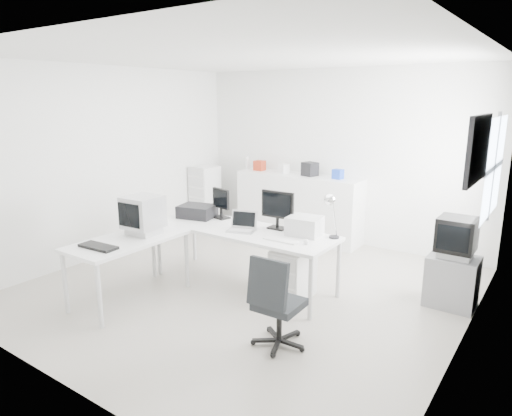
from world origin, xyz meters
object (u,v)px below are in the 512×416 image
Objects in this scene: office_chair at (279,300)px; tv_cabinet at (452,281)px; sideboard at (298,206)px; laptop at (241,223)px; laser_printer at (305,226)px; lcd_monitor_large at (278,211)px; lcd_monitor_small at (221,204)px; crt_tv at (457,238)px; inkjet_printer at (197,211)px; crt_monitor at (143,216)px; main_desk at (243,257)px; side_desk at (130,269)px; drawer_pedestal at (293,273)px; filing_cabinet at (205,197)px.

tv_cabinet is at bearing 56.61° from office_chair.
sideboard is at bearing 154.89° from tv_cabinet.
laptop is 0.77m from laser_printer.
lcd_monitor_large reaches higher than office_chair.
sideboard is at bearing 99.59° from lcd_monitor_small.
tv_cabinet is at bearing 0.00° from crt_tv.
office_chair is (0.80, -1.22, -0.51)m from lcd_monitor_large.
inkjet_printer is at bearing -174.15° from lcd_monitor_large.
laser_printer is 2.33m from sideboard.
lcd_monitor_large is 0.48m from laptop.
lcd_monitor_small is at bearing 178.73° from lcd_monitor_large.
laptop and laser_printer have the same top height.
crt_monitor reaches higher than laptop.
inkjet_printer is at bearing 150.37° from office_chair.
main_desk is 5.48× the size of crt_monitor.
side_desk is 2.33× the size of drawer_pedestal.
crt_tv is 3.06m from sideboard.
drawer_pedestal is 1.02× the size of tv_cabinet.
lcd_monitor_large reaches higher than inkjet_printer.
filing_cabinet is (-2.24, 1.89, -0.30)m from laptop.
crt_monitor reaches higher than filing_cabinet.
sideboard reaches higher than crt_tv.
lcd_monitor_large is at bearing -67.65° from sideboard.
main_desk is at bearing -145.73° from lcd_monitor_large.
laser_printer is at bearing 7.56° from laptop.
lcd_monitor_small is 0.85× the size of lcd_monitor_large.
inkjet_printer is 0.92m from laptop.
lcd_monitor_small reaches higher than tv_cabinet.
lcd_monitor_large is 1.36× the size of laptop.
crt_monitor reaches higher than office_chair.
laptop is at bearing -131.87° from lcd_monitor_large.
filing_cabinet is at bearing 122.74° from laptop.
crt_monitor is (-0.85, -0.85, 0.59)m from main_desk.
crt_tv reaches higher than laser_printer.
crt_monitor is (-1.55, -0.90, 0.67)m from drawer_pedestal.
sideboard is (0.40, 3.04, -0.42)m from crt_monitor.
side_desk is at bearing -65.22° from filing_cabinet.
office_chair is (0.45, -1.02, 0.17)m from drawer_pedestal.
sideboard is at bearing 118.20° from drawer_pedestal.
office_chair is at bearing -58.12° from lcd_monitor_large.
main_desk is at bearing 138.34° from office_chair.
side_desk is at bearing -93.30° from crt_monitor.
lcd_monitor_large is at bearing 39.21° from crt_monitor.
crt_tv is at bearing 16.93° from laser_printer.
sideboard is at bearing 85.26° from laptop.
crt_monitor is 0.88× the size of crt_tv.
crt_tv reaches higher than inkjet_printer.
inkjet_printer is 0.50× the size of office_chair.
laptop is 1.18m from crt_monitor.
inkjet_printer reaches higher than side_desk.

